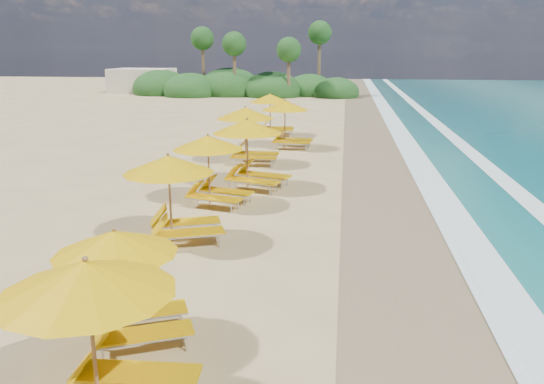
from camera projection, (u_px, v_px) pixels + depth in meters
The scene contains 13 objects.
ground at pixel (272, 231), 15.86m from camera, with size 160.00×160.00×0.00m, color tan.
wet_sand at pixel (411, 237), 15.34m from camera, with size 4.00×160.00×0.01m, color #7F694B.
surf_foam at pixel (511, 241), 14.99m from camera, with size 4.00×160.00×0.01m.
station_2 at pixel (105, 329), 7.57m from camera, with size 2.77×2.57×2.50m.
station_3 at pixel (128, 278), 9.63m from camera, with size 2.91×2.88×2.22m.
station_4 at pixel (177, 192), 14.72m from camera, with size 3.23×3.18×2.51m.
station_5 at pixel (214, 165), 18.23m from camera, with size 3.04×2.95×2.45m.
station_6 at pixel (252, 149), 20.43m from camera, with size 3.39×3.30×2.69m.
station_7 at pixel (250, 132), 24.70m from camera, with size 2.87×2.65×2.68m.
station_8 at pixel (289, 121), 28.66m from camera, with size 2.91×2.72×2.59m.
station_9 at pixel (273, 112), 32.95m from camera, with size 2.84×2.64×2.57m.
treeline at pixel (238, 87), 60.44m from camera, with size 25.80×8.80×9.74m.
beach_building at pixel (143, 81), 64.27m from camera, with size 7.00×5.00×2.80m, color beige.
Camera 1 is at (1.99, -14.88, 5.23)m, focal length 35.67 mm.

